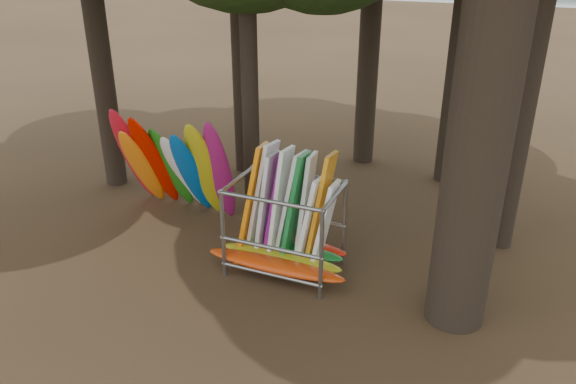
% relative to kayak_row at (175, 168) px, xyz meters
% --- Properties ---
extents(ground, '(120.00, 120.00, 0.00)m').
position_rel_kayak_row_xyz_m(ground, '(2.89, -1.83, -1.37)').
color(ground, '#47331E').
rests_on(ground, ground).
extents(lake, '(160.00, 160.00, 0.00)m').
position_rel_kayak_row_xyz_m(lake, '(2.89, 58.17, -1.37)').
color(lake, gray).
rests_on(lake, ground).
extents(kayak_row, '(3.44, 2.04, 3.07)m').
position_rel_kayak_row_xyz_m(kayak_row, '(0.00, 0.00, 0.00)').
color(kayak_row, red).
rests_on(kayak_row, ground).
extents(storage_rack, '(3.18, 1.57, 2.87)m').
position_rel_kayak_row_xyz_m(storage_rack, '(3.68, -1.35, -0.38)').
color(storage_rack, gray).
rests_on(storage_rack, ground).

